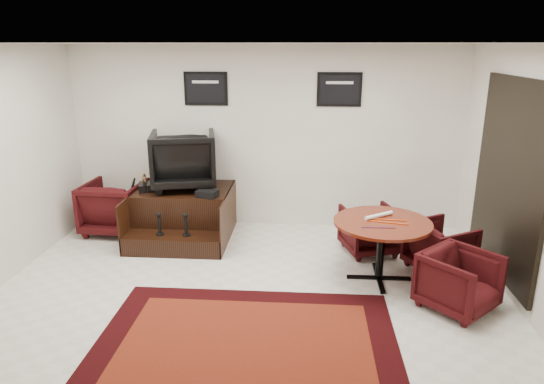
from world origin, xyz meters
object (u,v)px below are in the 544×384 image
at_px(meeting_table, 382,228).
at_px(table_chair_window, 440,244).
at_px(shine_podium, 184,215).
at_px(shine_chair, 183,157).
at_px(table_chair_back, 369,228).
at_px(table_chair_corner, 459,279).
at_px(armchair_side, 115,204).

xyz_separation_m(meeting_table, table_chair_window, (0.80, 0.32, -0.32)).
distance_m(shine_podium, shine_chair, 0.87).
bearing_deg(meeting_table, table_chair_window, 21.81).
bearing_deg(table_chair_back, shine_podium, -24.99).
bearing_deg(table_chair_corner, table_chair_back, 74.36).
xyz_separation_m(armchair_side, table_chair_window, (4.65, -1.01, -0.09)).
bearing_deg(shine_chair, table_chair_corner, 137.42).
bearing_deg(table_chair_window, shine_chair, 43.69).
bearing_deg(table_chair_back, meeting_table, 75.44).
xyz_separation_m(shine_podium, table_chair_back, (2.71, -0.39, 0.02)).
distance_m(meeting_table, table_chair_back, 0.90).
distance_m(meeting_table, table_chair_corner, 1.04).
height_order(shine_chair, armchair_side, shine_chair).
bearing_deg(table_chair_window, armchair_side, 48.06).
relative_size(shine_podium, table_chair_back, 2.04).
xyz_separation_m(shine_podium, meeting_table, (2.75, -1.23, 0.34)).
distance_m(shine_podium, table_chair_window, 3.66).
bearing_deg(meeting_table, shine_podium, 155.83).
xyz_separation_m(shine_chair, table_chair_window, (3.55, -1.06, -0.85)).
bearing_deg(table_chair_corner, armchair_side, 113.19).
distance_m(shine_chair, armchair_side, 1.34).
xyz_separation_m(shine_podium, table_chair_corner, (3.50, -1.88, 0.03)).
bearing_deg(shine_chair, shine_podium, 77.42).
xyz_separation_m(shine_chair, armchair_side, (-1.10, -0.05, -0.76)).
height_order(shine_podium, table_chair_back, shine_podium).
distance_m(armchair_side, meeting_table, 4.08).
relative_size(meeting_table, table_chair_window, 1.67).
xyz_separation_m(table_chair_window, table_chair_corner, (-0.04, -0.96, 0.01)).
height_order(armchair_side, table_chair_back, armchair_side).
xyz_separation_m(meeting_table, table_chair_corner, (0.76, -0.64, -0.31)).
relative_size(armchair_side, meeting_table, 0.75).
distance_m(shine_chair, table_chair_window, 3.80).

